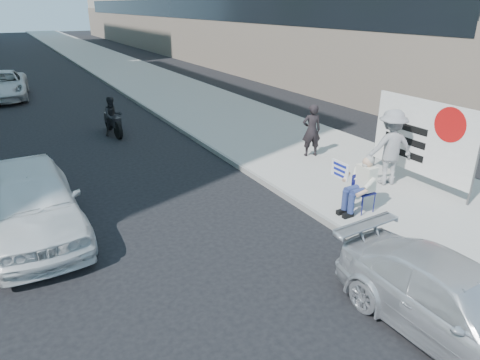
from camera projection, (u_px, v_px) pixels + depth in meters
ground at (254, 227)px, 9.35m from camera, size 160.00×160.00×0.00m
near_sidewalk at (147, 79)px, 27.27m from camera, size 5.00×120.00×0.15m
seated_protester at (360, 182)px, 9.46m from camera, size 0.83×1.12×1.31m
jogger at (390, 147)px, 10.90m from camera, size 1.43×1.07×1.96m
pedestrian_woman at (312, 130)px, 13.02m from camera, size 0.68×0.56×1.61m
protest_banner at (423, 138)px, 10.76m from camera, size 0.08×3.06×2.20m
parked_sedan at (458, 306)px, 6.04m from camera, size 1.72×3.92×1.12m
white_sedan_near at (32, 201)px, 8.81m from camera, size 1.85×4.44×1.50m
white_sedan_far at (2, 85)px, 21.77m from camera, size 2.70×5.13×1.38m
motorcycle at (113, 118)px, 15.73m from camera, size 0.74×2.05×1.42m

